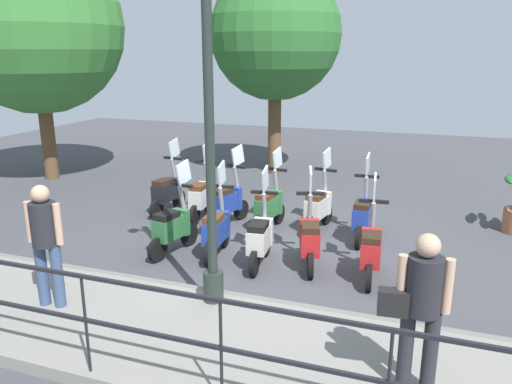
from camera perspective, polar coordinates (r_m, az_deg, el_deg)
ground_plane at (r=8.75m, az=2.67°, el=-6.32°), size 28.00×28.00×0.00m
promenade_walkway at (r=6.08m, az=-6.37°, el=-16.15°), size 2.20×20.00×0.15m
fence_railing at (r=4.88m, az=-12.15°, el=-13.77°), size 0.04×16.03×1.07m
lamp_post_near at (r=6.02m, az=-5.30°, el=5.49°), size 0.26×0.90×4.63m
pedestrian_with_bag at (r=4.88m, az=18.26°, el=-11.85°), size 0.35×0.64×1.59m
pedestrian_distant at (r=6.70m, az=-22.94°, el=-4.73°), size 0.35×0.49×1.59m
tree_large at (r=14.18m, az=-23.89°, el=16.89°), size 4.34×4.34×6.07m
tree_distant at (r=13.77m, az=2.23°, el=17.56°), size 3.48×3.48×5.49m
scooter_near_0 at (r=7.59m, az=12.98°, el=-6.32°), size 1.23×0.44×1.54m
scooter_near_1 at (r=7.84m, az=6.16°, el=-5.28°), size 1.20×0.53×1.54m
scooter_near_2 at (r=7.85m, az=0.50°, el=-5.14°), size 1.23×0.44×1.54m
scooter_near_3 at (r=8.23m, az=-4.51°, el=-4.19°), size 1.23×0.44×1.54m
scooter_near_4 at (r=8.43m, az=-9.48°, el=-3.87°), size 1.22×0.48×1.54m
scooter_far_0 at (r=9.08m, az=12.10°, el=-2.58°), size 1.23×0.44×1.54m
scooter_far_1 at (r=9.46m, az=7.17°, el=-1.61°), size 1.22×0.48×1.54m
scooter_far_2 at (r=9.42m, az=1.54°, el=-1.57°), size 1.23×0.46×1.54m
scooter_far_3 at (r=9.72m, az=-3.27°, el=-1.05°), size 1.20×0.54×1.54m
scooter_far_4 at (r=10.12m, az=-6.22°, el=-0.44°), size 1.23×0.44×1.54m
scooter_far_5 at (r=10.57m, az=-10.13°, el=0.10°), size 1.23×0.44×1.54m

